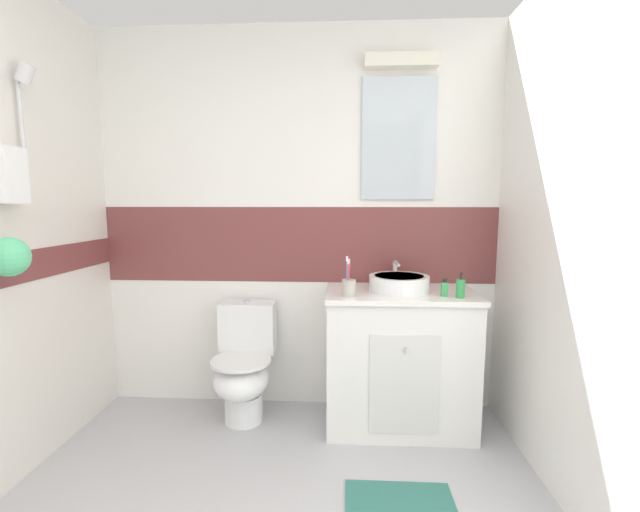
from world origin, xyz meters
name	(u,v)px	position (x,y,z in m)	size (l,w,h in m)	color
wall_back_tiled	(300,220)	(0.01, 2.45, 1.26)	(3.20, 0.20, 2.50)	white
wall_right_plain	(631,239)	(1.35, 1.20, 1.25)	(0.10, 3.48, 2.50)	white
vanity_cabinet	(399,358)	(0.65, 2.14, 0.43)	(0.89, 0.54, 0.85)	white
sink_basin	(399,283)	(0.64, 2.13, 0.90)	(0.36, 0.40, 0.16)	white
toilet	(244,366)	(-0.32, 2.15, 0.35)	(0.37, 0.50, 0.75)	white
toothbrush_cup	(349,286)	(0.34, 1.97, 0.91)	(0.08, 0.08, 0.23)	#B2ADA3
soap_dispenser	(460,288)	(0.96, 1.97, 0.90)	(0.05, 0.05, 0.14)	green
perfume_flask_small	(444,288)	(0.88, 2.00, 0.90)	(0.04, 0.03, 0.10)	green
bath_mat	(401,507)	(0.57, 1.39, 0.01)	(0.50, 0.35, 0.01)	#337266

